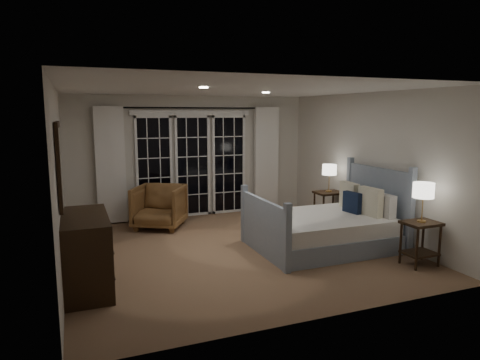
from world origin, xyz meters
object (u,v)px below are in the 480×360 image
object	(u,v)px
nightstand_right	(328,203)
armchair	(159,207)
lamp_left	(423,191)
lamp_right	(329,170)
nightstand_left	(420,237)
dresser	(86,252)
bed	(326,228)

from	to	relation	value
nightstand_right	armchair	bearing A→B (deg)	162.19
lamp_left	lamp_right	xyz separation A→B (m)	(0.02, 2.37, -0.00)
nightstand_left	lamp_right	distance (m)	2.46
nightstand_left	dresser	xyz separation A→B (m)	(-4.43, 0.88, 0.04)
armchair	lamp_right	bearing A→B (deg)	11.55
nightstand_left	nightstand_right	xyz separation A→B (m)	(0.02, 2.37, 0.02)
lamp_right	armchair	xyz separation A→B (m)	(-3.07, 0.99, -0.67)
nightstand_left	lamp_right	bearing A→B (deg)	89.59
bed	dresser	xyz separation A→B (m)	(-3.65, -0.32, 0.14)
dresser	nightstand_right	bearing A→B (deg)	18.52
bed	lamp_right	xyz separation A→B (m)	(0.80, 1.17, 0.75)
nightstand_left	nightstand_right	bearing A→B (deg)	89.59
lamp_left	lamp_right	size ratio (longest dim) A/B	1.06
nightstand_left	nightstand_right	size ratio (longest dim) A/B	0.96
armchair	lamp_left	bearing A→B (deg)	-18.34
nightstand_right	lamp_left	bearing A→B (deg)	-90.41
armchair	dresser	bearing A→B (deg)	-89.69
bed	lamp_right	world-z (taller)	bed
lamp_left	nightstand_left	bearing A→B (deg)	0.00
bed	armchair	world-z (taller)	bed
nightstand_left	lamp_left	bearing A→B (deg)	0.00
nightstand_right	lamp_right	size ratio (longest dim) A/B	1.25
lamp_right	dresser	xyz separation A→B (m)	(-4.44, -1.49, -0.61)
lamp_right	nightstand_right	bearing A→B (deg)	7.13
nightstand_left	dresser	size ratio (longest dim) A/B	0.49
lamp_left	lamp_right	distance (m)	2.37
nightstand_right	armchair	distance (m)	3.22
dresser	bed	bearing A→B (deg)	4.96
lamp_right	dresser	size ratio (longest dim) A/B	0.41
bed	lamp_left	size ratio (longest dim) A/B	3.87
bed	nightstand_left	world-z (taller)	bed
dresser	nightstand_left	bearing A→B (deg)	-11.23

